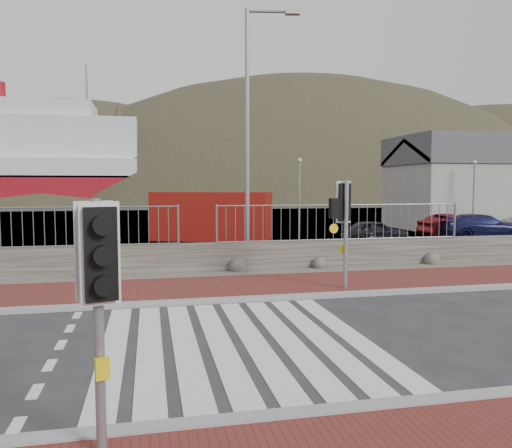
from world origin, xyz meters
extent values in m
plane|color=#28282B|center=(0.00, 0.00, 0.00)|extent=(220.00, 220.00, 0.00)
cube|color=maroon|center=(0.00, 4.50, 0.04)|extent=(40.00, 3.00, 0.08)
cube|color=gray|center=(0.00, -3.00, 0.05)|extent=(40.00, 0.25, 0.12)
cube|color=gray|center=(0.00, 3.00, 0.05)|extent=(40.00, 0.25, 0.12)
cube|color=silver|center=(-2.10, 0.00, 0.01)|extent=(0.42, 5.60, 0.01)
cube|color=silver|center=(-1.50, 0.00, 0.01)|extent=(0.42, 5.60, 0.01)
cube|color=silver|center=(-0.90, 0.00, 0.01)|extent=(0.42, 5.60, 0.01)
cube|color=silver|center=(-0.30, 0.00, 0.01)|extent=(0.42, 5.60, 0.01)
cube|color=silver|center=(0.30, 0.00, 0.01)|extent=(0.42, 5.60, 0.01)
cube|color=silver|center=(0.90, 0.00, 0.01)|extent=(0.42, 5.60, 0.01)
cube|color=silver|center=(1.50, 0.00, 0.01)|extent=(0.42, 5.60, 0.01)
cube|color=silver|center=(2.10, 0.00, 0.01)|extent=(0.42, 5.60, 0.01)
cube|color=#59544C|center=(0.00, 6.50, 0.03)|extent=(40.00, 1.50, 0.06)
cube|color=#444038|center=(0.00, 7.30, 0.45)|extent=(40.00, 0.60, 0.90)
cylinder|color=gray|center=(-4.80, 7.15, 2.10)|extent=(8.40, 0.04, 0.04)
cylinder|color=gray|center=(-0.60, 7.15, 1.50)|extent=(0.07, 0.07, 1.20)
cylinder|color=gray|center=(4.80, 7.15, 2.10)|extent=(8.40, 0.04, 0.04)
cylinder|color=gray|center=(0.60, 7.15, 1.50)|extent=(0.07, 0.07, 1.20)
cylinder|color=gray|center=(9.00, 7.15, 1.50)|extent=(0.07, 0.07, 1.20)
cube|color=#4C4C4F|center=(0.00, 27.90, 0.00)|extent=(120.00, 40.00, 0.50)
cube|color=#3F4C54|center=(0.00, 62.90, 0.00)|extent=(220.00, 50.00, 0.05)
cube|color=silver|center=(-18.00, 67.90, 9.00)|extent=(30.00, 12.00, 6.00)
cube|color=silver|center=(-18.00, 67.90, 13.00)|extent=(18.00, 10.00, 2.50)
cylinder|color=gray|center=(-10.00, 67.90, 17.00)|extent=(0.30, 0.30, 6.00)
cube|color=#9E9E99|center=(20.00, 19.90, 2.00)|extent=(12.00, 6.00, 4.00)
cube|color=#4C4C51|center=(20.00, 19.90, 4.90)|extent=(12.20, 6.20, 1.80)
ellipsoid|color=#2B321E|center=(-15.00, 87.90, -20.00)|extent=(106.40, 68.40, 76.00)
ellipsoid|color=#2B321E|center=(30.00, 87.90, -26.00)|extent=(140.00, 90.00, 100.00)
ellipsoid|color=#2B321E|center=(75.00, 87.90, -20.00)|extent=(112.00, 72.00, 80.00)
cylinder|color=gray|center=(-1.97, -3.43, 1.31)|extent=(0.10, 0.10, 2.62)
cube|color=#DBC20C|center=(-1.97, -3.43, 0.98)|extent=(0.15, 0.11, 0.21)
cube|color=black|center=(-1.97, -3.43, 2.11)|extent=(0.42, 0.32, 0.98)
sphere|color=#0CE53F|center=(-1.97, -3.43, 1.83)|extent=(0.14, 0.14, 0.14)
cylinder|color=gray|center=(3.49, 3.62, 1.44)|extent=(0.11, 0.11, 2.88)
cube|color=#DBC20C|center=(3.49, 3.62, 1.08)|extent=(0.16, 0.10, 0.23)
cube|color=black|center=(3.49, 3.62, 2.32)|extent=(0.45, 0.31, 1.08)
sphere|color=#0CE53F|center=(3.49, 3.62, 2.01)|extent=(0.15, 0.15, 0.15)
cube|color=black|center=(3.14, 3.56, 2.16)|extent=(0.25, 0.20, 0.51)
cylinder|color=gray|center=(1.77, 8.10, 4.28)|extent=(0.15, 0.15, 8.55)
cylinder|color=gray|center=(2.51, 7.98, 8.45)|extent=(1.49, 0.34, 0.10)
cube|color=beige|center=(3.25, 7.85, 8.43)|extent=(0.51, 0.31, 0.13)
cube|color=maroon|center=(1.62, 16.56, 1.21)|extent=(6.27, 4.39, 2.41)
imported|color=black|center=(9.08, 13.57, 0.55)|extent=(3.34, 1.64, 1.10)
imported|color=#570C12|center=(14.20, 14.85, 0.62)|extent=(3.83, 1.52, 1.24)
imported|color=#14163F|center=(15.06, 13.84, 0.64)|extent=(4.63, 2.37, 1.29)
camera|label=1|loc=(-1.47, -8.43, 2.75)|focal=35.00mm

